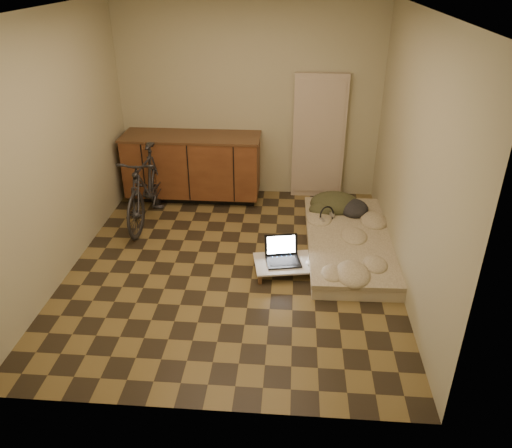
# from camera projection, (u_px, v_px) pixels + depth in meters

# --- Properties ---
(room_shell) EXTENTS (3.50, 4.00, 2.60)m
(room_shell) POSITION_uv_depth(u_px,v_px,m) (231.00, 153.00, 4.88)
(room_shell) COLOR brown
(room_shell) RESTS_ON ground
(cabinets) EXTENTS (1.84, 0.62, 0.91)m
(cabinets) POSITION_uv_depth(u_px,v_px,m) (193.00, 167.00, 6.82)
(cabinets) COLOR black
(cabinets) RESTS_ON ground
(appliance_panel) EXTENTS (0.70, 0.10, 1.70)m
(appliance_panel) POSITION_uv_depth(u_px,v_px,m) (319.00, 137.00, 6.73)
(appliance_panel) COLOR #C2AE99
(appliance_panel) RESTS_ON ground
(bicycle) EXTENTS (0.51, 1.61, 1.04)m
(bicycle) POSITION_uv_depth(u_px,v_px,m) (146.00, 183.00, 6.20)
(bicycle) COLOR black
(bicycle) RESTS_ON ground
(futon) EXTENTS (1.02, 2.06, 0.18)m
(futon) POSITION_uv_depth(u_px,v_px,m) (350.00, 242.00, 5.75)
(futon) COLOR beige
(futon) RESTS_ON ground
(clothing_pile) EXTENTS (0.67, 0.56, 0.26)m
(clothing_pile) POSITION_uv_depth(u_px,v_px,m) (340.00, 199.00, 6.28)
(clothing_pile) COLOR #33361F
(clothing_pile) RESTS_ON futon
(headphones) EXTENTS (0.33, 0.33, 0.16)m
(headphones) POSITION_uv_depth(u_px,v_px,m) (327.00, 214.00, 6.01)
(headphones) COLOR black
(headphones) RESTS_ON futon
(lap_desk) EXTENTS (0.78, 0.57, 0.12)m
(lap_desk) POSITION_uv_depth(u_px,v_px,m) (288.00, 263.00, 5.33)
(lap_desk) COLOR brown
(lap_desk) RESTS_ON ground
(laptop) EXTENTS (0.41, 0.39, 0.25)m
(laptop) POSITION_uv_depth(u_px,v_px,m) (283.00, 256.00, 5.34)
(laptop) COLOR black
(laptop) RESTS_ON lap_desk
(mouse) EXTENTS (0.06, 0.10, 0.03)m
(mouse) POSITION_uv_depth(u_px,v_px,m) (308.00, 263.00, 5.28)
(mouse) COLOR white
(mouse) RESTS_ON lap_desk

